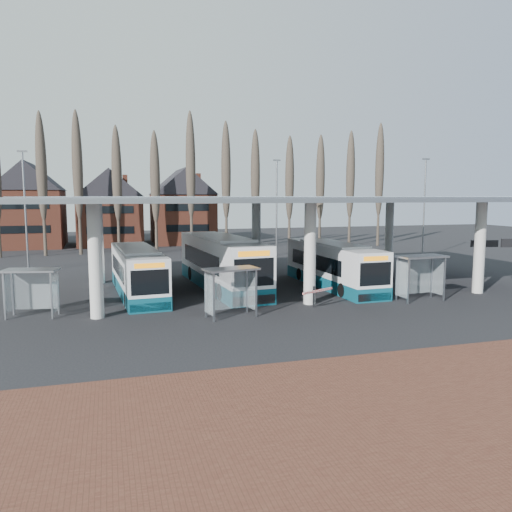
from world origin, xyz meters
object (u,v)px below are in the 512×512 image
object	(u,v)px
bus_1	(221,263)
shelter_0	(32,282)
bus_0	(137,272)
shelter_2	(419,268)
bus_2	(332,266)
shelter_1	(230,281)

from	to	relation	value
bus_1	shelter_0	size ratio (longest dim) A/B	4.44
bus_0	shelter_2	xyz separation A→B (m)	(16.43, -6.80, 0.57)
bus_2	bus_0	bearing A→B (deg)	174.43
bus_2	shelter_2	xyz separation A→B (m)	(3.06, -5.81, 0.55)
bus_2	shelter_1	size ratio (longest dim) A/B	3.74
bus_0	shelter_2	world-z (taller)	bus_0
bus_1	shelter_1	bearing A→B (deg)	-103.64
bus_2	shelter_1	distance (m)	11.16
shelter_0	shelter_1	world-z (taller)	shelter_1
shelter_1	shelter_2	size ratio (longest dim) A/B	0.99
bus_1	shelter_2	xyz separation A→B (m)	(10.66, -7.69, 0.32)
shelter_0	shelter_2	world-z (taller)	shelter_2
bus_0	bus_2	size ratio (longest dim) A/B	0.99
shelter_1	shelter_2	xyz separation A→B (m)	(12.08, 0.75, 0.12)
bus_1	bus_2	bearing A→B (deg)	-18.00
shelter_1	shelter_2	distance (m)	12.11
shelter_2	bus_0	bearing A→B (deg)	155.09
bus_0	bus_1	bearing A→B (deg)	5.09
bus_1	bus_2	world-z (taller)	bus_1
bus_0	shelter_0	bearing A→B (deg)	-145.00
shelter_0	shelter_2	size ratio (longest dim) A/B	0.97
bus_0	bus_1	xyz separation A→B (m)	(5.77, 0.89, 0.26)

